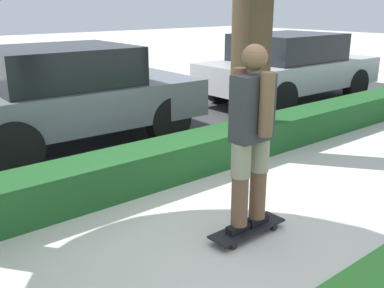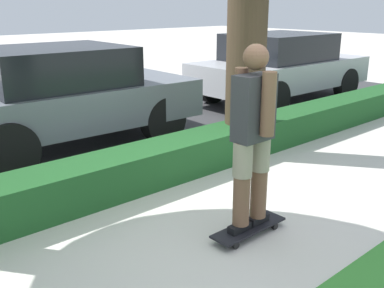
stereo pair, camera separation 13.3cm
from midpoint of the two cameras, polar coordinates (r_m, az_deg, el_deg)
ground_plane at (r=4.32m, az=3.67°, el=-11.87°), size 60.00×60.00×0.00m
street_asphalt at (r=7.65m, az=-19.13°, el=0.43°), size 18.67×5.00×0.01m
hedge_row at (r=5.37m, az=-8.45°, el=-3.31°), size 18.67×0.60×0.46m
skateboard at (r=4.37m, az=6.34°, el=-10.56°), size 0.82×0.24×0.09m
skater_person at (r=4.02m, az=6.77°, el=1.19°), size 0.50×0.44×1.70m
parked_car_middle at (r=7.08m, az=-16.75°, el=6.02°), size 3.94×2.07×1.51m
parked_car_rear at (r=10.26m, az=10.80°, el=9.71°), size 4.18×1.97×1.50m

